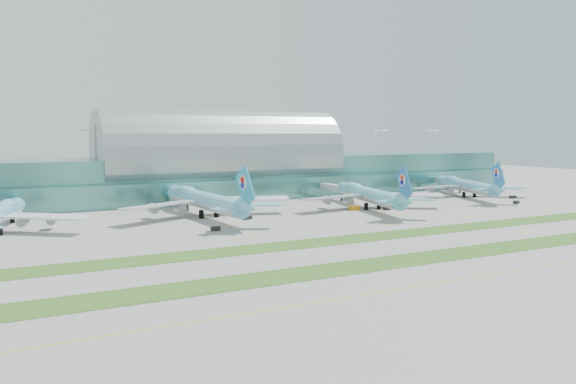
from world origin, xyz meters
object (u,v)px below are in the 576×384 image
airliner_c (369,194)px  airliner_d (466,185)px  airliner_b (204,199)px  terminal (221,168)px

airliner_c → airliner_d: airliner_c is taller
airliner_b → airliner_d: airliner_b is taller
airliner_b → airliner_c: bearing=-12.9°
terminal → airliner_c: size_ratio=4.72×
terminal → airliner_d: 123.32m
terminal → airliner_b: (-30.07, -61.92, -7.64)m
airliner_b → terminal: bearing=59.6°
airliner_b → airliner_d: 138.36m
terminal → airliner_d: (108.25, -58.50, -8.28)m
airliner_b → airliner_d: bearing=-3.1°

